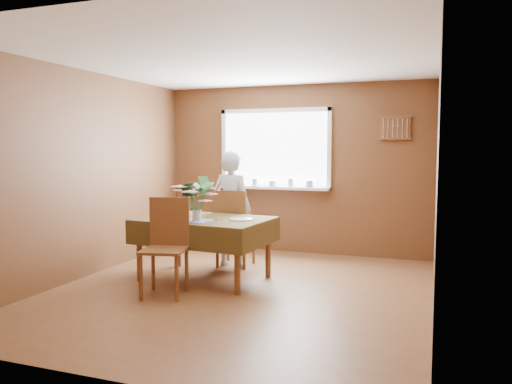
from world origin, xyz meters
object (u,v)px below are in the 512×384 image
(chair_near, at_px, (167,242))
(dining_table, at_px, (204,226))
(seated_woman, at_px, (232,209))
(chair_far, at_px, (233,226))
(flower_bouquet, at_px, (197,196))

(chair_near, bearing_deg, dining_table, 67.22)
(seated_woman, bearing_deg, chair_near, 91.48)
(chair_far, bearing_deg, seated_woman, -15.39)
(chair_far, height_order, seated_woman, seated_woman)
(chair_far, xyz_separation_m, seated_woman, (-0.02, 0.01, 0.21))
(chair_far, xyz_separation_m, flower_bouquet, (-0.07, -0.92, 0.48))
(seated_woman, xyz_separation_m, flower_bouquet, (-0.05, -0.92, 0.26))
(dining_table, xyz_separation_m, chair_far, (0.09, 0.69, -0.10))
(dining_table, height_order, chair_far, chair_far)
(chair_near, height_order, seated_woman, seated_woman)
(dining_table, relative_size, chair_far, 1.58)
(dining_table, height_order, flower_bouquet, flower_bouquet)
(dining_table, relative_size, seated_woman, 1.05)
(dining_table, distance_m, flower_bouquet, 0.44)
(dining_table, bearing_deg, seated_woman, 90.00)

